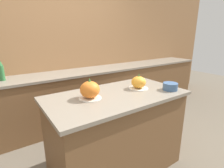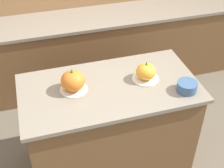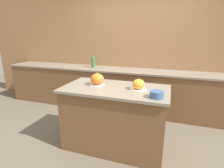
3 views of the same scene
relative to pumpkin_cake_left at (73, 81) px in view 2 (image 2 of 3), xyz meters
name	(u,v)px [view 2 (image 2 of 3)]	position (x,y,z in m)	size (l,w,h in m)	color
ground_plane	(110,159)	(0.29, -0.04, -1.00)	(12.00, 12.00, 0.00)	#665B4C
kitchen_island	(110,126)	(0.29, -0.04, -0.54)	(1.46, 0.78, 0.91)	brown
back_counter	(80,53)	(0.29, 1.26, -0.54)	(6.00, 0.60, 0.91)	brown
pumpkin_cake_left	(73,81)	(0.00, 0.00, 0.00)	(0.22, 0.22, 0.20)	silver
pumpkin_cake_right	(146,72)	(0.61, -0.03, -0.02)	(0.22, 0.22, 0.18)	silver
mixing_bowl	(187,87)	(0.86, -0.27, -0.04)	(0.16, 0.16, 0.08)	#3D5B84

